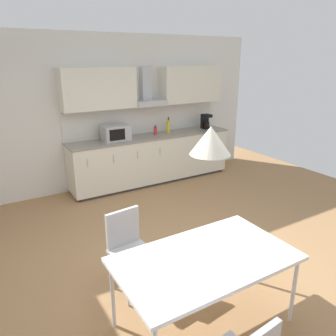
% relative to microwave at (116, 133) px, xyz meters
% --- Properties ---
extents(ground_plane, '(8.77, 8.73, 0.02)m').
position_rel_microwave_xyz_m(ground_plane, '(-0.34, -2.61, -1.08)').
color(ground_plane, '#9E754C').
extents(wall_back, '(7.02, 0.10, 2.78)m').
position_rel_microwave_xyz_m(wall_back, '(-0.34, 0.35, 0.32)').
color(wall_back, silver).
rests_on(wall_back, ground_plane).
extents(kitchen_counter, '(3.27, 0.63, 0.93)m').
position_rel_microwave_xyz_m(kitchen_counter, '(0.74, 0.00, -0.60)').
color(kitchen_counter, '#333333').
rests_on(kitchen_counter, ground_plane).
extents(backsplash_tile, '(3.25, 0.02, 0.52)m').
position_rel_microwave_xyz_m(backsplash_tile, '(0.74, 0.29, 0.12)').
color(backsplash_tile, silver).
rests_on(backsplash_tile, kitchen_counter).
extents(upper_wall_cabinets, '(3.25, 0.40, 0.71)m').
position_rel_microwave_xyz_m(upper_wall_cabinets, '(0.74, 0.13, 0.77)').
color(upper_wall_cabinets, silver).
extents(microwave, '(0.48, 0.35, 0.28)m').
position_rel_microwave_xyz_m(microwave, '(0.00, 0.00, 0.00)').
color(microwave, '#ADADB2').
rests_on(microwave, kitchen_counter).
extents(coffee_maker, '(0.18, 0.19, 0.30)m').
position_rel_microwave_xyz_m(coffee_maker, '(2.05, 0.03, 0.01)').
color(coffee_maker, black).
rests_on(coffee_maker, kitchen_counter).
extents(bottle_red, '(0.07, 0.07, 0.18)m').
position_rel_microwave_xyz_m(bottle_red, '(0.84, 0.05, -0.06)').
color(bottle_red, red).
rests_on(bottle_red, kitchen_counter).
extents(bottle_yellow, '(0.07, 0.07, 0.31)m').
position_rel_microwave_xyz_m(bottle_yellow, '(1.15, 0.06, -0.01)').
color(bottle_yellow, yellow).
rests_on(bottle_yellow, kitchen_counter).
extents(dining_table, '(1.56, 0.91, 0.72)m').
position_rel_microwave_xyz_m(dining_table, '(-0.64, -3.54, -0.39)').
color(dining_table, white).
rests_on(dining_table, ground_plane).
extents(chair_far_left, '(0.44, 0.44, 0.87)m').
position_rel_microwave_xyz_m(chair_far_left, '(-1.00, -2.71, -0.54)').
color(chair_far_left, '#B2B2B7').
rests_on(chair_far_left, ground_plane).
extents(pendant_lamp, '(0.32, 0.32, 0.22)m').
position_rel_microwave_xyz_m(pendant_lamp, '(-0.64, -3.54, 0.68)').
color(pendant_lamp, silver).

